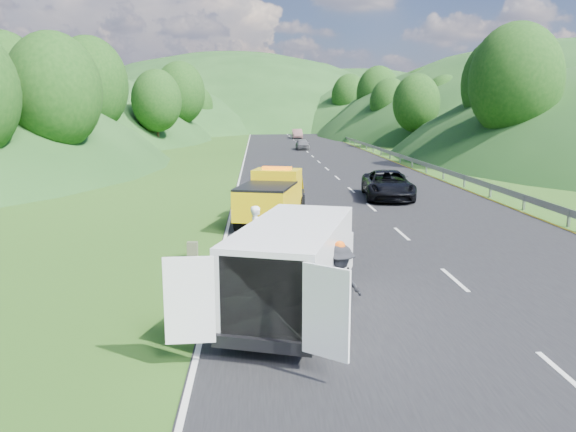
{
  "coord_description": "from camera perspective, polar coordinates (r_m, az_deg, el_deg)",
  "views": [
    {
      "loc": [
        -2.65,
        -17.24,
        4.89
      ],
      "look_at": [
        -1.63,
        1.32,
        1.3
      ],
      "focal_mm": 35.0,
      "sensor_mm": 36.0,
      "label": 1
    }
  ],
  "objects": [
    {
      "name": "ground",
      "position": [
        18.11,
        5.41,
        -4.78
      ],
      "size": [
        320.0,
        320.0,
        0.0
      ],
      "primitive_type": "plane",
      "color": "#38661E",
      "rests_on": "ground"
    },
    {
      "name": "dist_car_b",
      "position": [
        92.12,
        0.94,
        7.89
      ],
      "size": [
        1.58,
        4.52,
        1.49
      ],
      "primitive_type": "imported",
      "color": "brown",
      "rests_on": "ground"
    },
    {
      "name": "hills_backdrop",
      "position": [
        152.29,
        0.32,
        9.09
      ],
      "size": [
        201.0,
        288.6,
        44.0
      ],
      "primitive_type": null,
      "color": "#2D5B23",
      "rests_on": "ground"
    },
    {
      "name": "woman",
      "position": [
        18.25,
        -3.16,
        -4.63
      ],
      "size": [
        0.61,
        0.75,
        1.81
      ],
      "primitive_type": "imported",
      "rotation": [
        0.0,
        0.0,
        1.78
      ],
      "color": "white",
      "rests_on": "ground"
    },
    {
      "name": "tree_line_right",
      "position": [
        81.53,
        15.33,
        7.11
      ],
      "size": [
        14.0,
        140.0,
        14.0
      ],
      "primitive_type": null,
      "color": "#285218",
      "rests_on": "ground"
    },
    {
      "name": "dist_car_a",
      "position": [
        67.08,
        1.47,
        6.75
      ],
      "size": [
        1.51,
        3.76,
        1.28
      ],
      "primitive_type": "imported",
      "color": "#54545A",
      "rests_on": "ground"
    },
    {
      "name": "spare_tire",
      "position": [
        12.83,
        3.3,
        -11.49
      ],
      "size": [
        0.71,
        0.71,
        0.2
      ],
      "primitive_type": "cylinder",
      "color": "black",
      "rests_on": "ground"
    },
    {
      "name": "white_van",
      "position": [
        13.26,
        0.7,
        -4.86
      ],
      "size": [
        4.46,
        6.88,
        2.27
      ],
      "rotation": [
        0.0,
        0.0,
        -0.3
      ],
      "color": "black",
      "rests_on": "ground"
    },
    {
      "name": "tree_line_left",
      "position": [
        79.1,
        -15.17,
        7.01
      ],
      "size": [
        14.0,
        140.0,
        14.0
      ],
      "primitive_type": null,
      "color": "#285218",
      "rests_on": "ground"
    },
    {
      "name": "dist_car_c",
      "position": [
        110.86,
        -0.44,
        8.4
      ],
      "size": [
        1.96,
        4.82,
        1.4
      ],
      "primitive_type": "imported",
      "color": "#8E474C",
      "rests_on": "ground"
    },
    {
      "name": "guardrail",
      "position": [
        71.1,
        7.42,
        6.9
      ],
      "size": [
        0.06,
        140.0,
        1.52
      ],
      "primitive_type": "cube",
      "color": "gray",
      "rests_on": "ground"
    },
    {
      "name": "tow_truck",
      "position": [
        23.94,
        -1.64,
        1.94
      ],
      "size": [
        3.27,
        5.79,
        2.35
      ],
      "rotation": [
        0.0,
        0.0,
        -0.25
      ],
      "color": "black",
      "rests_on": "ground"
    },
    {
      "name": "worker",
      "position": [
        13.09,
        5.14,
        -11.04
      ],
      "size": [
        1.4,
        1.23,
        1.88
      ],
      "primitive_type": "imported",
      "rotation": [
        0.0,
        0.0,
        0.54
      ],
      "color": "black",
      "rests_on": "ground"
    },
    {
      "name": "suitcase",
      "position": [
        18.83,
        -9.68,
        -3.42
      ],
      "size": [
        0.36,
        0.22,
        0.55
      ],
      "primitive_type": "cube",
      "rotation": [
        0.0,
        0.0,
        -0.11
      ],
      "color": "#595C45",
      "rests_on": "ground"
    },
    {
      "name": "road_surface",
      "position": [
        57.72,
        2.51,
        6.07
      ],
      "size": [
        14.0,
        200.0,
        0.02
      ],
      "primitive_type": "cube",
      "color": "black",
      "rests_on": "ground"
    },
    {
      "name": "passing_suv",
      "position": [
        31.21,
        10.05,
        1.75
      ],
      "size": [
        3.07,
        5.67,
        1.51
      ],
      "primitive_type": "imported",
      "rotation": [
        0.0,
        0.0,
        -0.11
      ],
      "color": "black",
      "rests_on": "ground"
    },
    {
      "name": "child",
      "position": [
        17.86,
        0.26,
        -4.95
      ],
      "size": [
        0.65,
        0.59,
        1.08
      ],
      "primitive_type": "imported",
      "rotation": [
        0.0,
        0.0,
        -0.42
      ],
      "color": "tan",
      "rests_on": "ground"
    }
  ]
}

